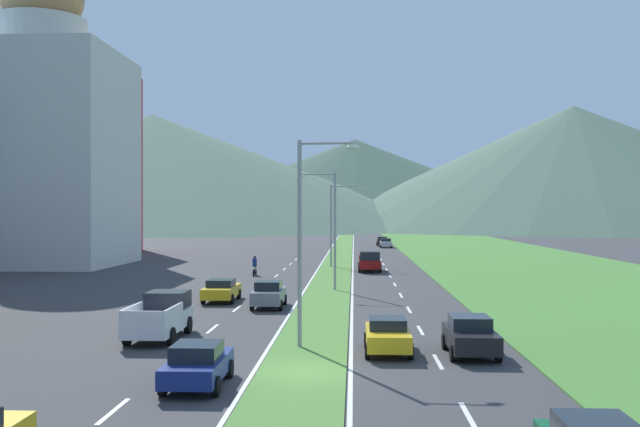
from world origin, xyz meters
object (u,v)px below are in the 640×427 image
car_3 (382,241)px  car_4 (470,336)px  street_lamp_near (306,228)px  motorcycle_rider (255,267)px  street_lamp_far (335,219)px  car_6 (269,294)px  car_5 (386,243)px  car_8 (221,290)px  pickup_truck_1 (370,261)px  car_7 (198,364)px  pickup_truck_0 (161,316)px  street_lamp_mid (331,222)px  car_2 (388,335)px

car_3 → car_4: 93.86m
street_lamp_near → car_3: 92.96m
motorcycle_rider → street_lamp_far: bearing=-33.4°
car_6 → street_lamp_near: bearing=-166.4°
motorcycle_rider → car_5: bearing=-15.1°
motorcycle_rider → car_6: bearing=-170.0°
car_8 → pickup_truck_1: size_ratio=0.86×
street_lamp_far → car_8: bearing=-102.7°
car_4 → motorcycle_rider: bearing=-159.1°
car_7 → car_8: car_7 is taller
street_lamp_near → motorcycle_rider: size_ratio=4.41×
car_3 → car_8: (-13.31, -76.87, -0.02)m
car_7 → pickup_truck_0: 9.88m
pickup_truck_0 → street_lamp_mid: bearing=-19.3°
car_8 → pickup_truck_0: 13.59m
pickup_truck_0 → motorcycle_rider: bearing=0.1°
street_lamp_mid → motorcycle_rider: (-7.21, 11.90, -4.26)m
street_lamp_near → car_8: 17.57m
car_3 → pickup_truck_1: (-3.29, -53.17, 0.22)m
car_3 → pickup_truck_0: size_ratio=0.74×
car_3 → pickup_truck_1: pickup_truck_1 is taller
car_5 → car_6: bearing=-7.9°
pickup_truck_0 → car_3: bearing=-8.6°
street_lamp_far → pickup_truck_1: bearing=-58.1°
pickup_truck_1 → motorcycle_rider: size_ratio=2.70×
street_lamp_far → car_3: street_lamp_far is taller
street_lamp_near → pickup_truck_1: 39.81m
street_lamp_far → car_7: (-3.22, -51.99, -4.26)m
car_5 → car_2: bearing=-2.4°
street_lamp_mid → car_4: (6.39, -23.77, -4.21)m
car_5 → pickup_truck_0: size_ratio=0.76×
car_2 → car_6: (-6.50, 13.76, 0.08)m
car_8 → motorcycle_rider: motorcycle_rider is taller
pickup_truck_1 → car_5: bearing=175.6°
car_5 → car_8: bearing=-10.9°
car_4 → car_8: size_ratio=0.89×
car_4 → motorcycle_rider: size_ratio=2.07×
car_2 → car_7: bearing=-47.0°
pickup_truck_0 → street_lamp_near: bearing=-107.5°
car_2 → car_4: (3.31, -0.34, 0.06)m
car_7 → street_lamp_mid: bearing=-6.7°
car_4 → car_5: (0.41, 87.53, -0.03)m
car_4 → car_8: car_4 is taller
street_lamp_far → car_7: bearing=-93.5°
car_3 → motorcycle_rider: bearing=-13.3°
car_2 → car_4: size_ratio=0.99×
pickup_truck_0 → motorcycle_rider: 32.27m
car_8 → car_5: bearing=-10.9°
street_lamp_near → pickup_truck_0: bearing=162.5°
street_lamp_far → car_2: 46.21m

